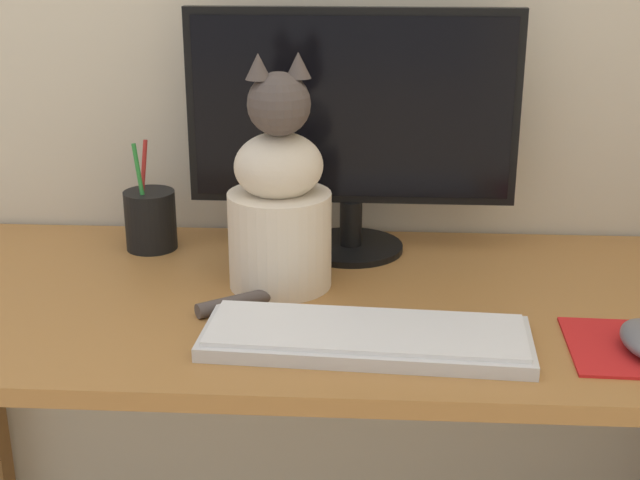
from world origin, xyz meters
TOP-DOWN VIEW (x-y plane):
  - desk at (0.00, 0.00)m, footprint 1.37×0.57m
  - monitor at (0.03, 0.19)m, footprint 0.51×0.17m
  - keyboard at (0.06, -0.15)m, footprint 0.42×0.17m
  - cat at (-0.07, 0.04)m, footprint 0.20×0.23m
  - pen_cup at (-0.29, 0.18)m, footprint 0.08×0.08m

SIDE VIEW (x-z plane):
  - desk at x=0.00m, z-range 0.26..0.99m
  - keyboard at x=0.06m, z-range 0.73..0.76m
  - pen_cup at x=-0.29m, z-range 0.69..0.87m
  - cat at x=-0.07m, z-range 0.69..1.03m
  - monitor at x=0.03m, z-range 0.75..1.14m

